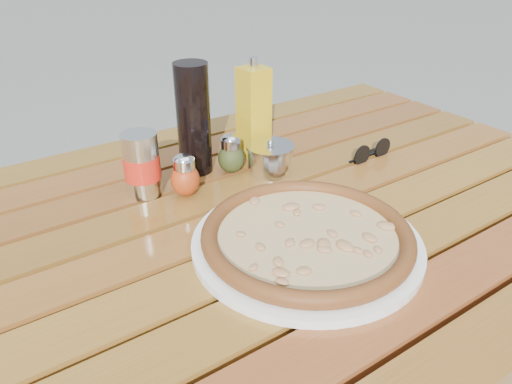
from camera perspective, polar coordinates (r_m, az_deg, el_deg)
table at (r=0.92m, az=0.71°, el=-6.28°), size 1.40×0.90×0.75m
plate at (r=0.79m, az=5.81°, el=-5.86°), size 0.46×0.46×0.01m
pizza at (r=0.78m, az=5.86°, el=-4.91°), size 0.36×0.36×0.03m
pepper_shaker at (r=0.92m, az=-8.12°, el=1.86°), size 0.07×0.07×0.08m
oregano_shaker at (r=1.00m, az=-2.86°, el=4.33°), size 0.07×0.07×0.08m
dark_bottle at (r=0.99m, az=-7.15°, el=8.25°), size 0.08×0.08×0.22m
soda_can at (r=0.93m, az=-12.92°, el=3.03°), size 0.07×0.07×0.12m
olive_oil_cruet at (r=1.06m, az=-0.28°, el=9.15°), size 0.06×0.06×0.21m
parmesan_tin at (r=1.00m, az=1.63°, el=3.86°), size 0.12×0.12×0.07m
sunglasses at (r=1.09m, az=13.06°, el=4.46°), size 0.11×0.03×0.04m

